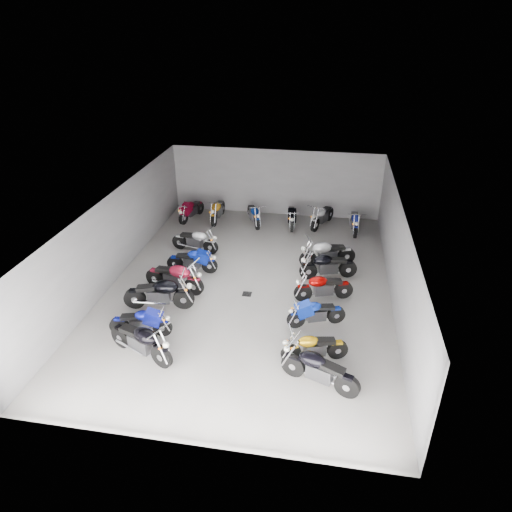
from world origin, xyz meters
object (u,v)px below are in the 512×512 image
object	(u,v)px
motorcycle_left_d	(175,277)
motorcycle_back_a	(191,210)
motorcycle_back_f	(355,221)
motorcycle_left_b	(141,322)
drain_grate	(247,294)
motorcycle_back_e	(322,216)
motorcycle_left_c	(160,294)
motorcycle_left_e	(193,261)
motorcycle_right_d	(323,287)
motorcycle_right_c	(316,313)
motorcycle_back_c	(254,214)
motorcycle_right_a	(319,369)
motorcycle_right_f	(327,253)
motorcycle_left_a	(141,341)
motorcycle_back_b	(218,210)
motorcycle_right_b	(314,347)
motorcycle_left_f	(195,241)
motorcycle_right_e	(328,266)
motorcycle_back_d	(292,216)

from	to	relation	value
motorcycle_left_d	motorcycle_back_a	world-z (taller)	motorcycle_left_d
motorcycle_back_f	motorcycle_left_d	bearing A→B (deg)	41.85
motorcycle_left_d	motorcycle_left_b	bearing A→B (deg)	7.55
drain_grate	motorcycle_back_e	xyz separation A→B (m)	(2.35, 6.36, 0.51)
motorcycle_left_c	motorcycle_back_e	distance (m)	9.19
motorcycle_left_e	motorcycle_right_d	xyz separation A→B (m)	(4.97, -1.12, 0.02)
motorcycle_left_c	motorcycle_right_c	xyz separation A→B (m)	(5.18, -0.09, -0.11)
motorcycle_back_c	drain_grate	bearing A→B (deg)	74.46
motorcycle_right_a	motorcycle_right_d	xyz separation A→B (m)	(-0.06, 4.19, -0.03)
motorcycle_right_f	motorcycle_back_f	world-z (taller)	motorcycle_right_f
motorcycle_back_f	motorcycle_left_a	bearing A→B (deg)	55.47
motorcycle_right_d	motorcycle_back_b	size ratio (longest dim) A/B	0.94
motorcycle_left_b	motorcycle_back_a	size ratio (longest dim) A/B	0.99
motorcycle_right_a	motorcycle_back_b	size ratio (longest dim) A/B	0.99
motorcycle_left_b	motorcycle_right_a	world-z (taller)	motorcycle_right_a
motorcycle_right_b	motorcycle_right_a	bearing A→B (deg)	173.21
motorcycle_left_d	motorcycle_left_f	bearing A→B (deg)	-165.32
motorcycle_left_f	motorcycle_right_f	distance (m)	5.41
motorcycle_back_e	motorcycle_back_f	xyz separation A→B (m)	(1.48, -0.34, -0.03)
motorcycle_left_f	motorcycle_right_f	size ratio (longest dim) A/B	0.95
drain_grate	motorcycle_left_d	world-z (taller)	motorcycle_left_d
motorcycle_left_c	motorcycle_back_f	xyz separation A→B (m)	(6.53, 7.33, -0.08)
motorcycle_right_f	motorcycle_right_a	bearing A→B (deg)	159.73
motorcycle_right_e	motorcycle_left_e	bearing A→B (deg)	78.97
motorcycle_back_c	motorcycle_back_d	distance (m)	1.77
motorcycle_right_c	motorcycle_right_e	bearing A→B (deg)	-26.01
motorcycle_right_f	motorcycle_right_c	bearing A→B (deg)	156.59
motorcycle_back_a	motorcycle_back_d	size ratio (longest dim) A/B	0.97
motorcycle_left_a	motorcycle_right_a	distance (m)	5.06
motorcycle_left_f	motorcycle_right_d	distance (m)	6.03
motorcycle_right_a	motorcycle_back_b	world-z (taller)	motorcycle_right_a
drain_grate	motorcycle_left_a	bearing A→B (deg)	-122.05
motorcycle_left_f	motorcycle_left_d	bearing A→B (deg)	12.95
motorcycle_left_b	motorcycle_back_f	xyz separation A→B (m)	(6.59, 8.81, 0.02)
motorcycle_left_e	motorcycle_right_c	distance (m)	5.49
drain_grate	motorcycle_left_b	xyz separation A→B (m)	(-2.76, -2.80, 0.46)
motorcycle_back_b	motorcycle_back_e	distance (m)	4.94
motorcycle_left_f	motorcycle_right_b	distance (m)	7.95
motorcycle_left_c	motorcycle_left_e	distance (m)	2.59
drain_grate	motorcycle_back_a	distance (m)	7.26
motorcycle_left_f	motorcycle_right_a	distance (m)	8.81
motorcycle_left_c	motorcycle_back_c	xyz separation A→B (m)	(1.89, 7.40, -0.08)
motorcycle_left_e	motorcycle_right_a	bearing A→B (deg)	42.81
motorcycle_right_d	motorcycle_right_b	bearing A→B (deg)	160.46
motorcycle_right_a	motorcycle_right_f	size ratio (longest dim) A/B	0.98
motorcycle_left_d	motorcycle_right_d	xyz separation A→B (m)	(5.20, 0.29, -0.05)
motorcycle_left_d	motorcycle_right_a	distance (m)	6.54
motorcycle_back_d	motorcycle_left_e	bearing A→B (deg)	49.01
motorcycle_left_c	motorcycle_back_f	size ratio (longest dim) A/B	1.15
motorcycle_right_f	motorcycle_back_e	xyz separation A→B (m)	(-0.34, 3.77, -0.02)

